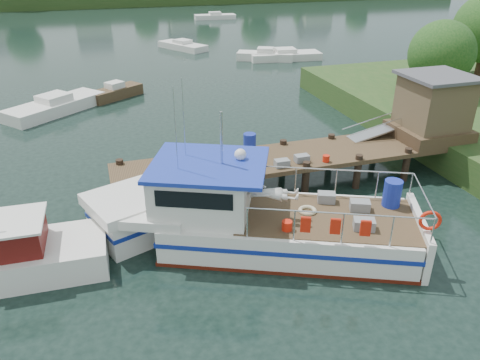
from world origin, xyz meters
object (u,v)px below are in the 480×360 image
object	(u,v)px
moored_c	(285,55)
moored_d	(183,46)
dock	(385,126)
lobster_boat	(246,218)
moored_rowboat	(115,92)
moored_far	(215,16)
moored_b	(265,56)
moored_a	(55,106)

from	to	relation	value
moored_c	moored_d	size ratio (longest dim) A/B	1.16
dock	lobster_boat	world-z (taller)	lobster_boat
moored_c	moored_d	world-z (taller)	moored_c
moored_c	moored_d	xyz separation A→B (m)	(-8.37, 7.94, -0.03)
moored_rowboat	moored_far	world-z (taller)	moored_rowboat
dock	moored_far	distance (m)	53.92
lobster_boat	moored_far	distance (m)	59.24
moored_rowboat	moored_b	xyz separation A→B (m)	(14.48, 8.53, 0.00)
lobster_boat	moored_rowboat	size ratio (longest dim) A/B	2.93
moored_b	moored_d	distance (m)	9.98
moored_a	moored_far	bearing A→B (deg)	42.19
moored_b	moored_c	world-z (taller)	moored_b
lobster_boat	moored_rowboat	xyz separation A→B (m)	(-3.21, 20.20, -0.64)
dock	moored_b	xyz separation A→B (m)	(3.20, 24.71, -1.81)
lobster_boat	dock	bearing A→B (deg)	50.51
moored_c	moored_b	bearing A→B (deg)	-173.76
moored_rowboat	moored_a	distance (m)	4.53
lobster_boat	moored_a	bearing A→B (deg)	135.73
moored_c	moored_d	distance (m)	11.53
lobster_boat	moored_far	size ratio (longest dim) A/B	1.91
dock	moored_a	bearing A→B (deg)	137.46
moored_rowboat	moored_c	bearing A→B (deg)	21.81
moored_a	moored_c	distance (m)	22.82
dock	lobster_boat	bearing A→B (deg)	-153.51
moored_b	lobster_boat	bearing A→B (deg)	-120.38
moored_a	moored_c	bearing A→B (deg)	7.20
moored_rowboat	moored_d	size ratio (longest dim) A/B	0.67
dock	lobster_boat	xyz separation A→B (m)	(-8.07, -4.02, -1.17)
moored_far	moored_d	size ratio (longest dim) A/B	1.03
dock	moored_far	xyz separation A→B (m)	(5.78, 53.57, -1.86)
moored_far	moored_c	distance (m)	29.22
lobster_boat	moored_c	xyz separation A→B (m)	(13.16, 28.38, -0.68)
dock	moored_rowboat	distance (m)	19.81
lobster_boat	moored_c	world-z (taller)	lobster_boat
moored_rowboat	moored_d	distance (m)	18.00
moored_rowboat	moored_a	size ratio (longest dim) A/B	0.63
lobster_boat	moored_d	xyz separation A→B (m)	(4.79, 36.32, -0.71)
dock	lobster_boat	size ratio (longest dim) A/B	1.40
lobster_boat	moored_c	bearing A→B (deg)	89.15
moored_b	moored_c	bearing A→B (deg)	-19.34
moored_c	moored_rowboat	bearing A→B (deg)	-136.83
moored_d	moored_rowboat	bearing A→B (deg)	-116.83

